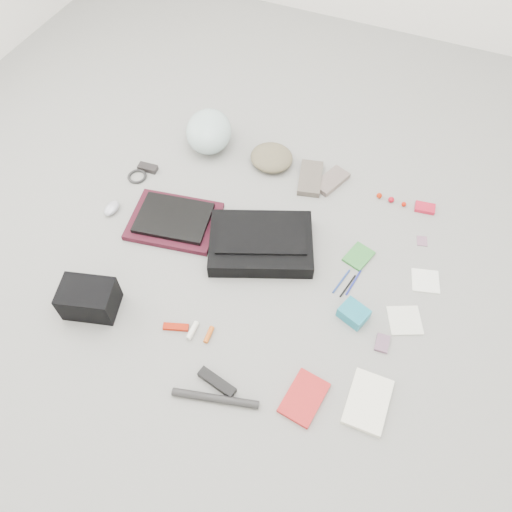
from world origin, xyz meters
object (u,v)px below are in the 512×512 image
at_px(bike_helmet, 209,131).
at_px(accordion_wallet, 354,313).
at_px(laptop, 174,218).
at_px(book_red, 304,398).
at_px(camera_bag, 89,299).
at_px(messenger_bag, 261,243).

xyz_separation_m(bike_helmet, accordion_wallet, (0.97, -0.68, -0.06)).
distance_m(laptop, book_red, 0.99).
xyz_separation_m(camera_bag, accordion_wallet, (0.99, 0.37, -0.04)).
xyz_separation_m(laptop, camera_bag, (-0.10, -0.52, 0.03)).
height_order(laptop, bike_helmet, bike_helmet).
bearing_deg(laptop, camera_bag, -110.43).
relative_size(laptop, accordion_wallet, 2.97).
bearing_deg(laptop, accordion_wallet, -19.14).
relative_size(book_red, accordion_wallet, 1.73).
xyz_separation_m(book_red, accordion_wallet, (0.07, 0.39, 0.02)).
bearing_deg(accordion_wallet, book_red, -79.67).
xyz_separation_m(camera_bag, book_red, (0.92, -0.02, -0.06)).
xyz_separation_m(laptop, accordion_wallet, (0.89, -0.15, -0.01)).
xyz_separation_m(messenger_bag, camera_bag, (-0.52, -0.54, 0.03)).
xyz_separation_m(messenger_bag, book_red, (0.41, -0.56, -0.03)).
xyz_separation_m(laptop, bike_helmet, (-0.08, 0.53, 0.05)).
bearing_deg(laptop, book_red, -43.06).
height_order(camera_bag, book_red, camera_bag).
distance_m(bike_helmet, accordion_wallet, 1.19).
height_order(messenger_bag, accordion_wallet, messenger_bag).
bearing_deg(bike_helmet, accordion_wallet, -57.19).
distance_m(camera_bag, book_red, 0.92).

